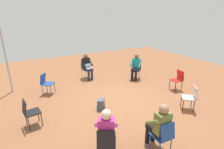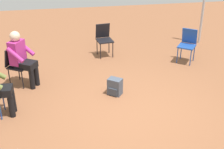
{
  "view_description": "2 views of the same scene",
  "coord_description": "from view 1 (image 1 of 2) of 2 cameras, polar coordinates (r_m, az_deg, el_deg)",
  "views": [
    {
      "loc": [
        2.99,
        4.95,
        3.09
      ],
      "look_at": [
        0.03,
        -0.4,
        0.92
      ],
      "focal_mm": 28.0,
      "sensor_mm": 36.0,
      "label": 1
    },
    {
      "loc": [
        -4.84,
        1.25,
        3.33
      ],
      "look_at": [
        0.13,
        0.39,
        0.8
      ],
      "focal_mm": 50.0,
      "sensor_mm": 36.0,
      "label": 2
    }
  ],
  "objects": [
    {
      "name": "backpack_near_laptop_user",
      "position": [
        5.99,
        -3.62,
        -9.84
      ],
      "size": [
        0.33,
        0.34,
        0.36
      ],
      "rotation": [
        0.0,
        0.0,
        4.07
      ],
      "color": "#475160",
      "rests_on": "ground"
    },
    {
      "name": "person_in_teal",
      "position": [
        8.51,
        7.78,
        2.95
      ],
      "size": [
        0.63,
        0.63,
        1.24
      ],
      "rotation": [
        0.0,
        0.0,
        -0.9
      ],
      "color": "black",
      "rests_on": "ground"
    },
    {
      "name": "chair_northeast",
      "position": [
        3.98,
        -1.85,
        -21.22
      ],
      "size": [
        0.56,
        0.57,
        0.85
      ],
      "rotation": [
        0.0,
        0.0,
        2.61
      ],
      "color": "black",
      "rests_on": "ground"
    },
    {
      "name": "ground_plane",
      "position": [
        6.56,
        1.91,
        -8.63
      ],
      "size": [
        16.27,
        16.27,
        0.0
      ],
      "primitive_type": "plane",
      "color": "brown"
    },
    {
      "name": "chair_northwest",
      "position": [
        6.36,
        24.38,
        -6.47
      ],
      "size": [
        0.59,
        0.58,
        0.85
      ],
      "rotation": [
        0.0,
        0.0,
        -2.27
      ],
      "color": "#B7B7BC",
      "rests_on": "ground"
    },
    {
      "name": "chair_southeast",
      "position": [
        7.4,
        -20.71,
        -2.37
      ],
      "size": [
        0.58,
        0.57,
        0.85
      ],
      "rotation": [
        0.0,
        0.0,
        0.92
      ],
      "color": "#1E4799",
      "rests_on": "ground"
    },
    {
      "name": "chair_east",
      "position": [
        5.49,
        -25.32,
        -10.78
      ],
      "size": [
        0.49,
        0.45,
        0.85
      ],
      "rotation": [
        0.0,
        0.0,
        1.71
      ],
      "color": "black",
      "rests_on": "ground"
    },
    {
      "name": "chair_west",
      "position": [
        7.79,
        20.69,
        -1.27
      ],
      "size": [
        0.48,
        0.44,
        0.85
      ],
      "rotation": [
        0.0,
        0.0,
        -1.68
      ],
      "color": "red",
      "rests_on": "ground"
    },
    {
      "name": "person_with_laptop",
      "position": [
        8.57,
        -8.12,
        3.04
      ],
      "size": [
        0.55,
        0.57,
        1.24
      ],
      "rotation": [
        0.0,
        0.0,
        0.17
      ],
      "color": "#23283D",
      "rests_on": "ground"
    },
    {
      "name": "person_in_magenta",
      "position": [
        3.98,
        -1.73,
        -17.5
      ],
      "size": [
        0.62,
        0.63,
        1.24
      ],
      "rotation": [
        0.0,
        0.0,
        2.61
      ],
      "color": "black",
      "rests_on": "ground"
    },
    {
      "name": "tent_pole_far",
      "position": [
        8.0,
        -31.16,
        3.55
      ],
      "size": [
        0.07,
        0.07,
        2.55
      ],
      "primitive_type": "cylinder",
      "color": "#B2B2B7",
      "rests_on": "ground"
    },
    {
      "name": "chair_southwest",
      "position": [
        8.72,
        8.01,
        1.99
      ],
      "size": [
        0.58,
        0.58,
        0.85
      ],
      "rotation": [
        0.0,
        0.0,
        -0.9
      ],
      "color": "#1E4799",
      "rests_on": "ground"
    },
    {
      "name": "person_in_olive",
      "position": [
        4.29,
        15.15,
        -15.24
      ],
      "size": [
        0.5,
        0.53,
        1.24
      ],
      "rotation": [
        0.0,
        0.0,
        3.11
      ],
      "color": "black",
      "rests_on": "ground"
    },
    {
      "name": "chair_north",
      "position": [
        4.31,
        16.45,
        -18.45
      ],
      "size": [
        0.41,
        0.45,
        0.85
      ],
      "rotation": [
        0.0,
        0.0,
        3.11
      ],
      "color": "#1E4799",
      "rests_on": "ground"
    },
    {
      "name": "chair_south",
      "position": [
        8.77,
        -8.63,
        2.05
      ],
      "size": [
        0.46,
        0.5,
        0.85
      ],
      "rotation": [
        0.0,
        0.0,
        0.17
      ],
      "color": "#B7B7BC",
      "rests_on": "ground"
    }
  ]
}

